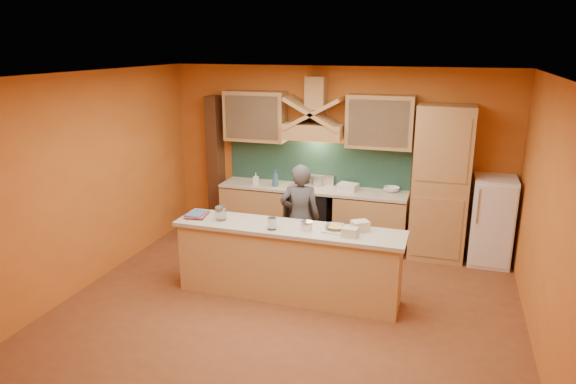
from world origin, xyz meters
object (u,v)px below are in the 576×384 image
(fridge, at_px, (492,221))
(kitchen_scale, at_px, (307,227))
(person, at_px, (300,218))
(mixing_bowl, at_px, (336,228))
(stove, at_px, (312,216))

(fridge, distance_m, kitchen_scale, 3.00)
(person, distance_m, mixing_bowl, 1.05)
(person, relative_size, kitchen_scale, 14.20)
(fridge, relative_size, mixing_bowl, 5.24)
(stove, xyz_separation_m, kitchen_scale, (0.45, -1.96, 0.54))
(person, distance_m, kitchen_scale, 0.98)
(fridge, height_order, person, person)
(stove, xyz_separation_m, mixing_bowl, (0.79, -1.84, 0.53))
(stove, distance_m, fridge, 2.71)
(person, bearing_deg, mixing_bowl, 116.57)
(fridge, bearing_deg, kitchen_scale, -138.93)
(stove, distance_m, person, 1.12)
(fridge, height_order, kitchen_scale, fridge)
(stove, relative_size, kitchen_scale, 8.25)
(person, xyz_separation_m, mixing_bowl, (0.68, -0.77, 0.20))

